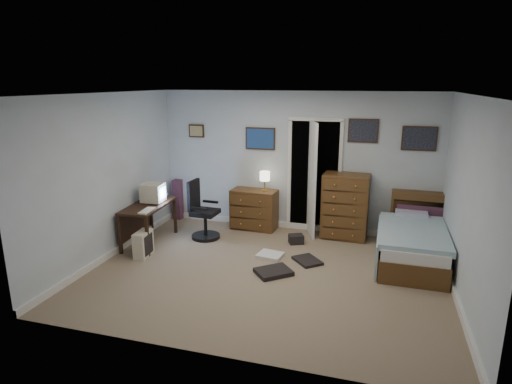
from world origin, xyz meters
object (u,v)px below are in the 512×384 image
(computer_desk, at_px, (144,213))
(low_dresser, at_px, (254,209))
(office_chair, at_px, (202,216))
(tall_dresser, at_px, (345,206))
(bed, at_px, (411,244))

(computer_desk, distance_m, low_dresser, 1.98)
(computer_desk, height_order, office_chair, office_chair)
(low_dresser, bearing_deg, computer_desk, -138.76)
(office_chair, height_order, tall_dresser, tall_dresser)
(low_dresser, height_order, tall_dresser, tall_dresser)
(office_chair, bearing_deg, tall_dresser, 19.79)
(office_chair, bearing_deg, low_dresser, 48.16)
(low_dresser, distance_m, tall_dresser, 1.66)
(computer_desk, xyz_separation_m, office_chair, (0.84, 0.48, -0.12))
(tall_dresser, xyz_separation_m, bed, (1.05, -0.77, -0.28))
(low_dresser, bearing_deg, office_chair, -131.33)
(bed, bearing_deg, office_chair, 179.70)
(office_chair, bearing_deg, computer_desk, -147.13)
(computer_desk, bearing_deg, office_chair, 25.73)
(low_dresser, height_order, bed, low_dresser)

